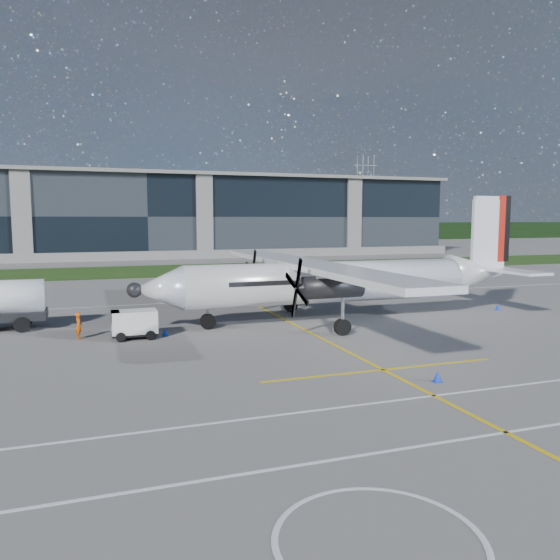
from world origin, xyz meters
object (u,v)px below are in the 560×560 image
object	(u,v)px
pylon_east	(365,197)
safety_cone_nose_port	(165,332)
baggage_tug	(135,324)
turboprop_aircraft	(342,257)
safety_cone_portwing	(437,376)
safety_cone_fwd	(117,330)
ground_crew_person	(79,324)
safety_cone_nose_stbd	(135,323)
safety_cone_tail	(498,307)
safety_cone_stbdwing	(254,292)

from	to	relation	value
pylon_east	safety_cone_nose_port	bearing A→B (deg)	-122.01
baggage_tug	safety_cone_nose_port	size ratio (longest dim) A/B	5.56
turboprop_aircraft	pylon_east	bearing A→B (deg)	61.43
safety_cone_portwing	baggage_tug	bearing A→B (deg)	131.24
safety_cone_nose_port	safety_cone_fwd	distance (m)	3.20
turboprop_aircraft	ground_crew_person	size ratio (longest dim) A/B	16.29
safety_cone_nose_stbd	safety_cone_portwing	bearing A→B (deg)	-55.81
ground_crew_person	safety_cone_nose_stbd	world-z (taller)	ground_crew_person
safety_cone_portwing	safety_cone_fwd	xyz separation A→B (m)	(-12.64, 15.10, 0.00)
turboprop_aircraft	safety_cone_fwd	distance (m)	15.63
baggage_tug	safety_cone_nose_stbd	xyz separation A→B (m)	(0.26, 3.49, -0.58)
safety_cone_nose_port	ground_crew_person	bearing A→B (deg)	170.30
pylon_east	baggage_tug	world-z (taller)	pylon_east
turboprop_aircraft	ground_crew_person	world-z (taller)	turboprop_aircraft
turboprop_aircraft	safety_cone_portwing	world-z (taller)	turboprop_aircraft
safety_cone_tail	safety_cone_fwd	size ratio (longest dim) A/B	1.00
ground_crew_person	safety_cone_tail	world-z (taller)	ground_crew_person
pylon_east	ground_crew_person	bearing A→B (deg)	-123.54
safety_cone_stbdwing	safety_cone_fwd	world-z (taller)	same
ground_crew_person	safety_cone_tail	distance (m)	30.64
safety_cone_portwing	safety_cone_nose_port	bearing A→B (deg)	126.42
ground_crew_person	safety_cone_stbdwing	size ratio (longest dim) A/B	3.61
safety_cone_fwd	safety_cone_tail	bearing A→B (deg)	-1.17
pylon_east	safety_cone_fwd	bearing A→B (deg)	-123.08
safety_cone_stbdwing	safety_cone_fwd	size ratio (longest dim) A/B	1.00
baggage_tug	safety_cone_portwing	bearing A→B (deg)	-48.76
safety_cone_stbdwing	safety_cone_portwing	xyz separation A→B (m)	(-0.35, -29.14, 0.00)
safety_cone_fwd	ground_crew_person	bearing A→B (deg)	-159.17
safety_cone_tail	safety_cone_stbdwing	world-z (taller)	same
pylon_east	safety_cone_nose_port	size ratio (longest dim) A/B	60.00
safety_cone_nose_port	turboprop_aircraft	bearing A→B (deg)	5.27
safety_cone_tail	safety_cone_nose_stbd	size ratio (longest dim) A/B	1.00
baggage_tug	safety_cone_portwing	xyz separation A→B (m)	(11.69, -13.33, -0.58)
safety_cone_tail	safety_cone_portwing	xyz separation A→B (m)	(-15.82, -14.51, 0.00)
safety_cone_tail	safety_cone_portwing	size ratio (longest dim) A/B	1.00
safety_cone_fwd	safety_cone_stbdwing	bearing A→B (deg)	47.23
pylon_east	ground_crew_person	world-z (taller)	pylon_east
turboprop_aircraft	safety_cone_nose_stbd	size ratio (longest dim) A/B	58.77
pylon_east	turboprop_aircraft	size ratio (longest dim) A/B	1.02
turboprop_aircraft	safety_cone_tail	distance (m)	14.05
ground_crew_person	safety_cone_nose_port	xyz separation A→B (m)	(4.90, -0.84, -0.65)
pylon_east	ground_crew_person	size ratio (longest dim) A/B	16.64
safety_cone_nose_stbd	pylon_east	bearing A→B (deg)	56.94
safety_cone_stbdwing	ground_crew_person	bearing A→B (deg)	-135.56
turboprop_aircraft	baggage_tug	size ratio (longest dim) A/B	10.57
ground_crew_person	safety_cone_stbdwing	world-z (taller)	ground_crew_person
baggage_tug	ground_crew_person	distance (m)	3.26
pylon_east	turboprop_aircraft	world-z (taller)	pylon_east
turboprop_aircraft	safety_cone_fwd	bearing A→B (deg)	178.00
safety_cone_nose_stbd	safety_cone_portwing	xyz separation A→B (m)	(11.43, -16.83, 0.00)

